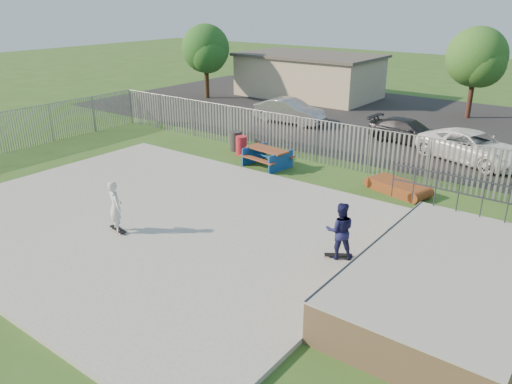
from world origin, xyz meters
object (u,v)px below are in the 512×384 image
Objects in this scene: picnic_table at (267,157)px; funbox at (398,187)px; skater_white at (115,207)px; tree_left at (206,49)px; trash_bin_grey at (236,141)px; car_dark at (408,131)px; tree_mid at (477,57)px; car_silver at (290,111)px; car_white at (473,147)px; trash_bin_red at (241,146)px; skater_navy at (340,231)px.

picnic_table is 6.01m from funbox.
skater_white reaches higher than funbox.
trash_bin_grey is at bearing -41.90° from tree_left.
tree_left reaches higher than trash_bin_grey.
tree_mid reaches higher than car_dark.
tree_left is at bearing 138.10° from trash_bin_grey.
car_dark is 0.75× the size of tree_mid.
skater_white is at bearing -106.99° from funbox.
picnic_table is at bearing -155.32° from car_silver.
car_white is at bearing -12.15° from tree_left.
tree_left reaches higher than car_silver.
skater_white is at bearing -80.00° from picnic_table.
trash_bin_red is 0.17× the size of tree_left.
skater_navy is (2.36, -21.48, -2.78)m from tree_mid.
car_silver is 17.14m from skater_navy.
trash_bin_grey is at bearing -69.44° from skater_navy.
trash_bin_red is 11.05m from skater_navy.
funbox is 0.56× the size of car_dark.
car_silver is (-3.82, 7.60, 0.32)m from picnic_table.
car_dark is 2.48× the size of skater_white.
car_silver is at bearing 99.55° from trash_bin_grey.
tree_left is (-10.62, 9.53, 3.16)m from trash_bin_grey.
funbox is 1.39× the size of skater_navy.
skater_white reaches higher than picnic_table.
trash_bin_grey is 14.61m from tree_left.
skater_white is (-6.88, -14.81, 0.27)m from car_white.
funbox is 10.72m from skater_white.
tree_mid reaches higher than car_silver.
funbox is at bearing -128.08° from car_silver.
car_dark is at bearing -109.77° from skater_navy.
tree_left is 3.21× the size of skater_white.
car_silver is 11.09m from car_white.
car_white is at bearing -99.19° from car_silver.
tree_left is at bearing -72.55° from skater_navy.
skater_white is at bearing -72.67° from trash_bin_grey.
tree_mid is (4.42, 15.62, 3.34)m from picnic_table.
car_dark is at bearing 46.23° from trash_bin_grey.
car_silver is 7.37m from car_dark.
trash_bin_grey is 0.17× the size of tree_mid.
trash_bin_grey is 16.51m from tree_mid.
car_dark is at bearing -91.55° from car_silver.
car_white is 0.91× the size of tree_mid.
funbox is 5.90m from car_white.
car_white is 21.20m from tree_left.
picnic_table is at bearing 159.53° from car_dark.
skater_navy reaches higher than trash_bin_grey.
tree_left is (-13.35, 10.63, 3.22)m from picnic_table.
trash_bin_grey is 0.57× the size of skater_navy.
picnic_table is 0.94× the size of funbox.
tree_left is 0.97× the size of tree_mid.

